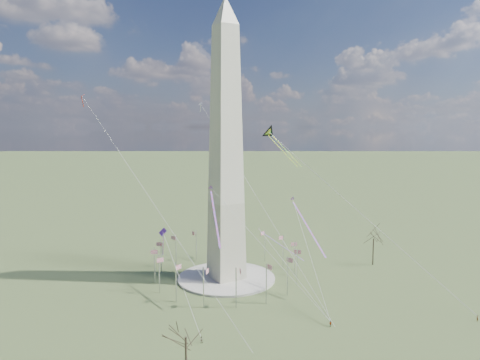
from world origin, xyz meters
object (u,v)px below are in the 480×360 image
tree_near (374,237)px  person_west (201,340)px  person_east (477,318)px  washington_monument (226,150)px  kite_delta_black (271,134)px

tree_near → person_west: (-87.98, -21.48, -10.81)m
person_east → washington_monument: bearing=-66.1°
washington_monument → tree_near: washington_monument is taller
person_east → person_west: person_east is taller
tree_near → person_east: tree_near is taller
person_east → person_west: bearing=-31.9°
person_east → person_west: 79.97m
kite_delta_black → tree_near: bearing=124.4°
washington_monument → person_west: 66.96m
washington_monument → person_west: bearing=-127.1°
person_west → kite_delta_black: 95.14m
person_east → kite_delta_black: (-15.14, 83.35, 51.92)m
tree_near → washington_monument: bearing=164.4°
tree_near → person_west: 91.21m
person_east → kite_delta_black: size_ratio=0.09×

